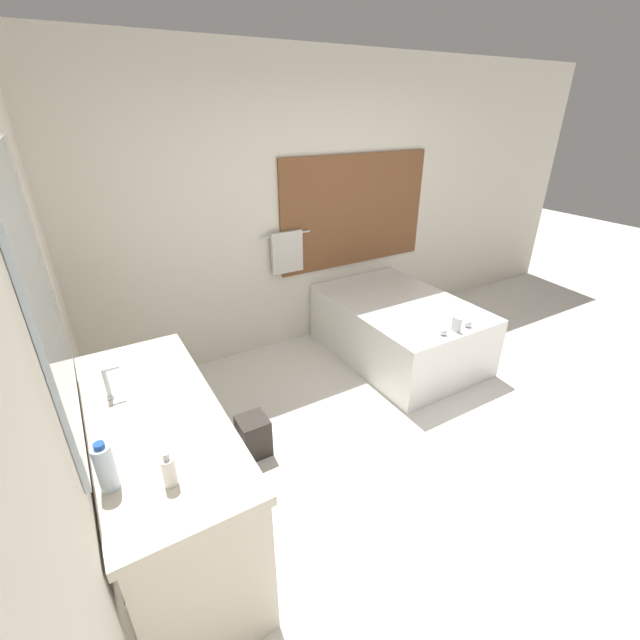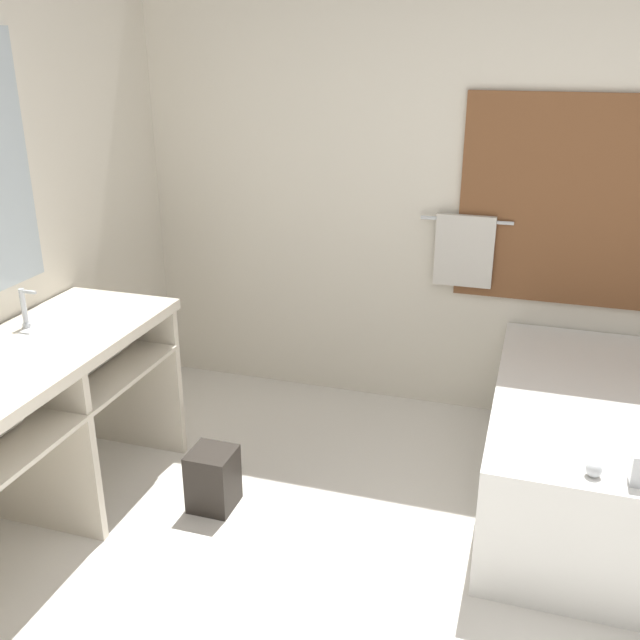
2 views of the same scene
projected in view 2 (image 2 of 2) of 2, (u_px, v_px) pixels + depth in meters
wall_back_with_blinds at (531, 185)px, 3.77m from camera, size 7.40×0.13×2.70m
vanity_counter at (37, 399)px, 3.02m from camera, size 0.61×1.55×0.87m
sink_faucet at (25, 309)px, 3.14m from camera, size 0.09×0.04×0.18m
bathtub at (611, 448)px, 3.27m from camera, size 1.07×1.58×0.69m
waste_bin at (213, 479)px, 3.33m from camera, size 0.20×0.20×0.29m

